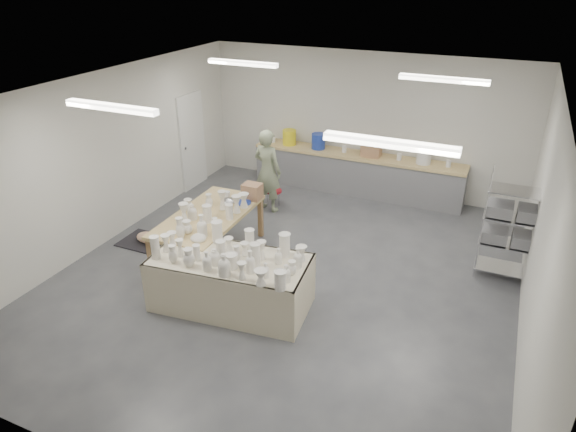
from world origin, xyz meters
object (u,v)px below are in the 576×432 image
at_px(red_stool, 274,192).
at_px(drying_table, 231,280).
at_px(work_table, 215,213).
at_px(potter, 268,171).

bearing_deg(red_stool, drying_table, -74.61).
distance_m(drying_table, work_table, 1.58).
distance_m(drying_table, red_stool, 3.63).
relative_size(work_table, potter, 1.29).
xyz_separation_m(work_table, potter, (0.00, 2.03, 0.03)).
bearing_deg(work_table, red_stool, 88.57).
xyz_separation_m(work_table, red_stool, (0.00, 2.30, -0.53)).
xyz_separation_m(drying_table, work_table, (-0.96, 1.20, 0.37)).
relative_size(drying_table, red_stool, 5.74).
bearing_deg(potter, work_table, 100.45).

